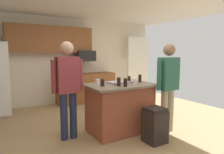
% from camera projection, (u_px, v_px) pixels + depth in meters
% --- Properties ---
extents(floor, '(7.04, 7.04, 0.00)m').
position_uv_depth(floor, '(108.00, 132.00, 3.94)').
color(floor, tan).
rests_on(floor, ground).
extents(back_wall, '(6.40, 0.10, 2.60)m').
position_uv_depth(back_wall, '(63.00, 61.00, 6.17)').
color(back_wall, beige).
rests_on(back_wall, ground).
extents(french_door_window_panel, '(0.90, 0.06, 2.00)m').
position_uv_depth(french_door_window_panel, '(138.00, 65.00, 7.17)').
color(french_door_window_panel, white).
rests_on(french_door_window_panel, ground).
extents(cabinet_run_upper, '(2.40, 0.38, 0.75)m').
position_uv_depth(cabinet_run_upper, '(51.00, 39.00, 5.72)').
color(cabinet_run_upper, brown).
extents(cabinet_run_lower, '(1.80, 0.63, 0.90)m').
position_uv_depth(cabinet_run_lower, '(86.00, 88.00, 6.30)').
color(cabinet_run_lower, brown).
rests_on(cabinet_run_lower, ground).
extents(microwave_over_range, '(0.56, 0.40, 0.32)m').
position_uv_depth(microwave_over_range, '(85.00, 56.00, 6.20)').
color(microwave_over_range, black).
extents(kitchen_island, '(1.31, 0.89, 0.95)m').
position_uv_depth(kitchen_island, '(120.00, 107.00, 3.93)').
color(kitchen_island, '#9E4C33').
rests_on(kitchen_island, ground).
extents(person_host_foreground, '(0.57, 0.23, 1.74)m').
position_uv_depth(person_host_foreground, '(68.00, 83.00, 3.51)').
color(person_host_foreground, '#232D4C').
rests_on(person_host_foreground, ground).
extents(person_guest_left, '(0.57, 0.23, 1.71)m').
position_uv_depth(person_guest_left, '(168.00, 82.00, 3.86)').
color(person_guest_left, tan).
rests_on(person_guest_left, ground).
extents(tumbler_amber, '(0.07, 0.07, 0.15)m').
position_uv_depth(tumbler_amber, '(125.00, 82.00, 3.57)').
color(tumbler_amber, black).
rests_on(tumbler_amber, kitchen_island).
extents(glass_dark_ale, '(0.06, 0.06, 0.12)m').
position_uv_depth(glass_dark_ale, '(129.00, 79.00, 4.11)').
color(glass_dark_ale, black).
rests_on(glass_dark_ale, kitchen_island).
extents(mug_blue_stoneware, '(0.12, 0.08, 0.10)m').
position_uv_depth(mug_blue_stoneware, '(135.00, 81.00, 3.85)').
color(mug_blue_stoneware, white).
rests_on(mug_blue_stoneware, kitchen_island).
extents(mug_ceramic_white, '(0.12, 0.08, 0.10)m').
position_uv_depth(mug_ceramic_white, '(97.00, 81.00, 3.88)').
color(mug_ceramic_white, white).
rests_on(mug_ceramic_white, kitchen_island).
extents(glass_short_whisky, '(0.07, 0.07, 0.13)m').
position_uv_depth(glass_short_whisky, '(102.00, 82.00, 3.63)').
color(glass_short_whisky, black).
rests_on(glass_short_whisky, kitchen_island).
extents(glass_pilsner, '(0.07, 0.07, 0.16)m').
position_uv_depth(glass_pilsner, '(140.00, 78.00, 4.10)').
color(glass_pilsner, '#32170E').
rests_on(glass_pilsner, kitchen_island).
extents(glass_stout_tall, '(0.07, 0.07, 0.16)m').
position_uv_depth(glass_stout_tall, '(119.00, 82.00, 3.63)').
color(glass_stout_tall, black).
rests_on(glass_stout_tall, kitchen_island).
extents(serving_tray, '(0.44, 0.30, 0.04)m').
position_uv_depth(serving_tray, '(119.00, 82.00, 3.92)').
color(serving_tray, '#B7B7BC').
rests_on(serving_tray, kitchen_island).
extents(trash_bin, '(0.34, 0.34, 0.61)m').
position_uv_depth(trash_bin, '(155.00, 125.00, 3.45)').
color(trash_bin, black).
rests_on(trash_bin, ground).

